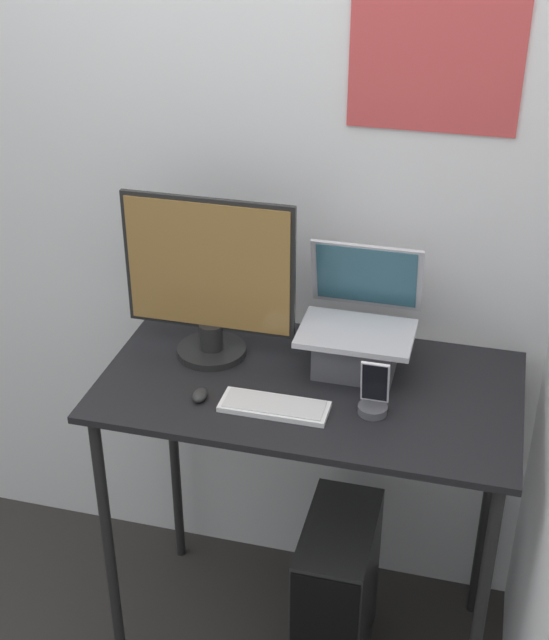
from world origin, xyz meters
TOP-DOWN VIEW (x-y plane):
  - wall_back at (0.00, 0.70)m, footprint 6.00×0.06m
  - desk at (0.00, 0.31)m, footprint 1.12×0.62m
  - laptop at (0.11, 0.41)m, footprint 0.31×0.27m
  - monitor at (-0.30, 0.39)m, footprint 0.48×0.19m
  - keyboard at (-0.06, 0.17)m, footprint 0.28×0.10m
  - mouse at (-0.26, 0.16)m, footprint 0.04×0.06m
  - cell_phone at (0.18, 0.22)m, footprint 0.08×0.08m
  - computer_tower at (0.10, 0.28)m, footprint 0.20×0.40m

SIDE VIEW (x-z plane):
  - computer_tower at x=0.10m, z-range 0.00..0.52m
  - desk at x=0.00m, z-range 0.37..1.35m
  - keyboard at x=-0.06m, z-range 0.98..1.00m
  - mouse at x=-0.26m, z-range 0.98..1.01m
  - cell_phone at x=0.18m, z-range 0.95..1.10m
  - laptop at x=0.11m, z-range 0.91..1.24m
  - monitor at x=-0.30m, z-range 0.97..1.44m
  - wall_back at x=0.00m, z-range 0.00..2.60m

